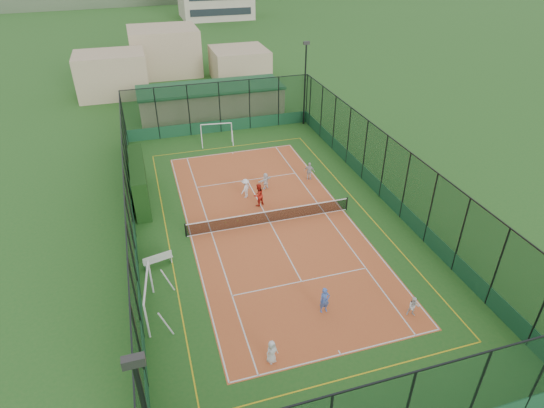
{
  "coord_description": "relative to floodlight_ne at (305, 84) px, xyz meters",
  "views": [
    {
      "loc": [
        -7.46,
        -25.08,
        17.63
      ],
      "look_at": [
        0.29,
        0.44,
        1.2
      ],
      "focal_mm": 30.0,
      "sensor_mm": 36.0,
      "label": 1
    }
  ],
  "objects": [
    {
      "name": "child_far_left",
      "position": [
        -9.36,
        -12.75,
        -3.35
      ],
      "size": [
        1.1,
        1.09,
        1.52
      ],
      "primitive_type": "imported",
      "rotation": [
        0.0,
        0.0,
        3.9
      ],
      "color": "white",
      "rests_on": "court_slab"
    },
    {
      "name": "child_near_right",
      "position": [
        -3.93,
        -27.2,
        -3.51
      ],
      "size": [
        0.72,
        0.64,
        1.21
      ],
      "primitive_type": "imported",
      "rotation": [
        0.0,
        0.0,
        -0.38
      ],
      "color": "white",
      "rests_on": "court_slab"
    },
    {
      "name": "futsal_goal_near",
      "position": [
        -17.1,
        -23.05,
        -3.03
      ],
      "size": [
        3.5,
        1.41,
        2.2
      ],
      "primitive_type": null,
      "rotation": [
        0.0,
        0.0,
        1.44
      ],
      "color": "white",
      "rests_on": "ground"
    },
    {
      "name": "child_near_mid",
      "position": [
        -8.27,
        -25.57,
        -3.34
      ],
      "size": [
        0.59,
        0.4,
        1.55
      ],
      "primitive_type": "imported",
      "rotation": [
        0.0,
        0.0,
        0.05
      ],
      "color": "#4970D0",
      "rests_on": "court_slab"
    },
    {
      "name": "tennis_net",
      "position": [
        -8.6,
        -16.6,
        -3.59
      ],
      "size": [
        11.67,
        0.12,
        1.06
      ],
      "primitive_type": null,
      "color": "black",
      "rests_on": "ground"
    },
    {
      "name": "court_slab",
      "position": [
        -8.6,
        -16.6,
        -4.12
      ],
      "size": [
        11.17,
        23.97,
        0.01
      ],
      "primitive_type": "cube",
      "color": "#C34C2B",
      "rests_on": "ground"
    },
    {
      "name": "coach",
      "position": [
        -8.75,
        -14.17,
        -3.24
      ],
      "size": [
        1.06,
        0.98,
        1.75
      ],
      "primitive_type": "imported",
      "rotation": [
        0.0,
        0.0,
        3.62
      ],
      "color": "red",
      "rests_on": "court_slab"
    },
    {
      "name": "child_far_right",
      "position": [
        -3.76,
        -11.51,
        -3.37
      ],
      "size": [
        0.94,
        0.76,
        1.49
      ],
      "primitive_type": "imported",
      "rotation": [
        0.0,
        0.0,
        2.61
      ],
      "color": "silver",
      "rests_on": "court_slab"
    },
    {
      "name": "white_bench",
      "position": [
        -16.4,
        -19.1,
        -3.63
      ],
      "size": [
        1.83,
        0.89,
        0.99
      ],
      "primitive_type": null,
      "rotation": [
        0.0,
        0.0,
        0.24
      ],
      "color": "white",
      "rests_on": "ground"
    },
    {
      "name": "ground",
      "position": [
        -8.6,
        -16.6,
        -4.12
      ],
      "size": [
        300.0,
        300.0,
        0.0
      ],
      "primitive_type": "plane",
      "color": "#225B1F",
      "rests_on": "ground"
    },
    {
      "name": "tennis_balls",
      "position": [
        -10.76,
        -15.44,
        -4.08
      ],
      "size": [
        1.62,
        1.09,
        0.07
      ],
      "color": "#CCE033",
      "rests_on": "court_slab"
    },
    {
      "name": "clubhouse",
      "position": [
        -8.6,
        5.4,
        -2.55
      ],
      "size": [
        15.2,
        7.2,
        3.15
      ],
      "primitive_type": null,
      "color": "tan",
      "rests_on": "ground"
    },
    {
      "name": "child_near_left",
      "position": [
        -11.89,
        -27.9,
        -3.46
      ],
      "size": [
        0.74,
        0.61,
        1.3
      ],
      "primitive_type": "imported",
      "rotation": [
        0.0,
        0.0,
        0.36
      ],
      "color": "white",
      "rests_on": "court_slab"
    },
    {
      "name": "floodlight_ne",
      "position": [
        0.0,
        0.0,
        0.0
      ],
      "size": [
        0.6,
        0.26,
        8.25
      ],
      "primitive_type": null,
      "color": "black",
      "rests_on": "ground"
    },
    {
      "name": "hedge_left",
      "position": [
        -16.9,
        -10.74,
        -2.62
      ],
      "size": [
        1.03,
        6.87,
        3.01
      ],
      "primitive_type": "cube",
      "color": "black",
      "rests_on": "ground"
    },
    {
      "name": "futsal_goal_far",
      "position": [
        -9.5,
        -2.16,
        -3.18
      ],
      "size": [
        3.02,
        1.2,
        1.9
      ],
      "primitive_type": null,
      "rotation": [
        0.0,
        0.0,
        -0.12
      ],
      "color": "white",
      "rests_on": "ground"
    },
    {
      "name": "perimeter_fence",
      "position": [
        -8.6,
        -16.6,
        -1.62
      ],
      "size": [
        18.12,
        34.12,
        5.0
      ],
      "primitive_type": null,
      "color": "black",
      "rests_on": "ground"
    },
    {
      "name": "child_far_back",
      "position": [
        -7.55,
        -11.89,
        -3.46
      ],
      "size": [
        1.27,
        0.85,
        1.31
      ],
      "primitive_type": "imported",
      "rotation": [
        0.0,
        0.0,
        3.56
      ],
      "color": "white",
      "rests_on": "court_slab"
    }
  ]
}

